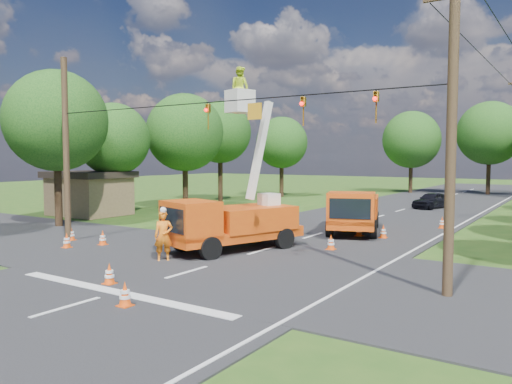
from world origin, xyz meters
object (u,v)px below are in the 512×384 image
Objects in this scene: traffic_cone_1 at (125,294)px; tree_far_b at (490,133)px; distant_car at (432,200)px; traffic_cone_5 at (67,241)px; traffic_cone_2 at (331,242)px; traffic_cone_7 at (442,223)px; bucket_truck at (231,212)px; tree_left_d at (185,133)px; tree_left_e at (220,132)px; traffic_cone_8 at (383,232)px; pole_right_near at (452,125)px; tree_left_f at (282,143)px; second_truck at (354,211)px; pole_left at (66,150)px; shed at (89,193)px; traffic_cone_3 at (359,230)px; ground_worker at (164,236)px; tree_left_c at (113,139)px; traffic_cone_0 at (109,274)px; traffic_cone_4 at (103,238)px; tree_left_b at (56,121)px; traffic_cone_6 at (71,234)px; tree_far_a at (411,140)px.

tree_far_b is at bearing 88.02° from traffic_cone_1.
distant_car is 28.97m from traffic_cone_5.
traffic_cone_7 is at bearing 75.21° from traffic_cone_2.
tree_left_d reaches higher than bucket_truck.
traffic_cone_8 is at bearing -32.06° from tree_left_e.
tree_left_e is at bearing 138.99° from pole_right_near.
tree_left_f is 0.81× the size of tree_far_b.
second_truck is at bearing 89.62° from traffic_cone_1.
traffic_cone_2 is 4.54m from traffic_cone_8.
tree_left_e is (-7.30, 22.00, 1.99)m from pole_left.
tree_left_d is at bearing 66.80° from shed.
traffic_cone_3 is 1.00× the size of traffic_cone_7.
pole_right_near is at bearing -39.02° from ground_worker.
second_truck is 15.27m from pole_left.
traffic_cone_1 is 23.78m from tree_left_c.
traffic_cone_3 is at bearing -118.52° from traffic_cone_7.
bucket_truck is at bearing 91.13° from traffic_cone_0.
tree_left_e is at bearing 147.94° from traffic_cone_8.
distant_car is 0.40× the size of pole_right_near.
pole_left reaches higher than traffic_cone_7.
second_truck is 35.24m from tree_far_b.
ground_worker is at bearing -6.92° from pole_left.
tree_left_d is at bearing 161.40° from traffic_cone_3.
tree_left_c is (-15.31, 6.65, 3.70)m from bucket_truck.
tree_far_b is (4.05, 49.61, 6.45)m from traffic_cone_0.
pole_right_near reaches higher than traffic_cone_3.
tree_left_f is at bearing 104.44° from traffic_cone_4.
pole_right_near reaches higher than traffic_cone_8.
second_truck is at bearing -32.94° from tree_left_e.
tree_left_f is (-16.85, 20.74, 5.33)m from traffic_cone_3.
second_truck is 1.50m from traffic_cone_3.
traffic_cone_3 is at bearing 44.87° from traffic_cone_4.
traffic_cone_3 is at bearing 20.72° from tree_left_b.
traffic_cone_4 is 31.29m from tree_left_f.
shed is 0.59× the size of tree_left_b.
traffic_cone_4 is at bearing -66.09° from tree_left_e.
traffic_cone_6 and traffic_cone_7 have the same top height.
traffic_cone_0 is 1.00× the size of traffic_cone_7.
shed is 0.58× the size of tree_far_a.
pole_left is at bearing -143.71° from traffic_cone_8.
ground_worker is at bearing 3.85° from traffic_cone_5.
pole_left reaches higher than traffic_cone_1.
pole_left is at bearing -105.52° from tree_far_b.
tree_left_d is at bearing 163.01° from traffic_cone_8.
distant_car is at bearing 43.39° from tree_left_c.
shed is (-15.80, 8.89, 0.60)m from ground_worker.
traffic_cone_3 is (0.71, -0.98, -0.88)m from second_truck.
pole_right_near reaches higher than traffic_cone_6.
tree_left_c reaches higher than distant_car.
traffic_cone_8 is (1.25, 0.14, 0.00)m from traffic_cone_3.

